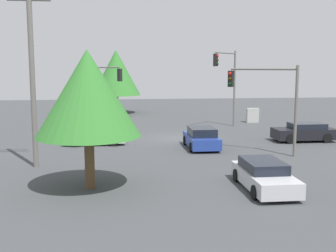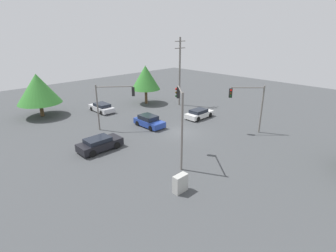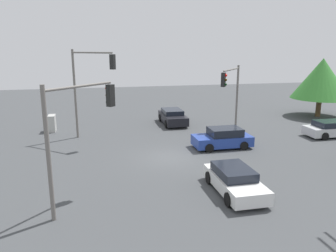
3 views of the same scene
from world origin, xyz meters
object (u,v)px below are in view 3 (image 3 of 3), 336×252
Objects in this scene: sedan_white at (234,180)px; traffic_signal_main at (77,122)px; sedan_silver at (332,129)px; sedan_blue at (223,138)px; sedan_dark at (173,117)px; traffic_signal_aux at (89,79)px; electrical_cabinet at (52,123)px; traffic_signal_cross at (232,87)px.

traffic_signal_main is (-0.27, -7.31, 3.28)m from sedan_white.
traffic_signal_main reaches higher than sedan_white.
sedan_silver is 14.48m from sedan_white.
sedan_blue is at bearing -84.63° from sedan_silver.
sedan_dark is 9.29m from traffic_signal_aux.
sedan_white is 17.90m from electrical_cabinet.
sedan_dark is 1.08× the size of sedan_blue.
sedan_white is (8.06, -12.03, -0.01)m from sedan_silver.
electrical_cabinet is at bearing 56.38° from traffic_signal_main.
sedan_dark reaches higher than sedan_silver.
sedan_dark is 0.99× the size of sedan_silver.
traffic_signal_main is at bearing 125.73° from sedan_blue.
traffic_signal_cross is at bearing 38.68° from traffic_signal_aux.
traffic_signal_aux is at bearing -53.49° from traffic_signal_cross.
traffic_signal_cross is 0.80× the size of traffic_signal_aux.
sedan_white is at bearing 88.13° from sedan_dark.
sedan_white is 12.10m from traffic_signal_cross.
sedan_dark is at bearing 12.30° from sedan_blue.
traffic_signal_aux reaches higher than traffic_signal_cross.
traffic_signal_aux is at bearing 42.92° from traffic_signal_main.
traffic_signal_main is (7.80, -19.34, 3.27)m from sedan_silver.
electrical_cabinet reaches higher than sedan_dark.
traffic_signal_main is 4.01× the size of electrical_cabinet.
sedan_silver is 21.11m from traffic_signal_main.
traffic_signal_main is 15.74m from traffic_signal_cross.
traffic_signal_main reaches higher than traffic_signal_cross.
traffic_signal_cross is at bearing -2.94° from traffic_signal_main.
traffic_signal_cross is (4.39, 3.89, 3.18)m from sedan_dark.
sedan_dark is at bearing 17.43° from traffic_signal_main.
traffic_signal_cross is at bearing 75.02° from electrical_cabinet.
sedan_silver is 8.75m from traffic_signal_cross.
traffic_signal_main is 0.82× the size of traffic_signal_aux.
sedan_white is 8.01m from traffic_signal_main.
electrical_cabinet reaches higher than sedan_white.
sedan_white is at bearing -47.06° from traffic_signal_main.
traffic_signal_main is (14.93, -7.80, 3.22)m from sedan_dark.
sedan_blue is 5.29m from traffic_signal_cross.
traffic_signal_cross reaches higher than sedan_white.
traffic_signal_aux reaches higher than sedan_white.
electrical_cabinet is (-3.44, -3.30, -3.99)m from traffic_signal_aux.
sedan_white is 1.03× the size of sedan_blue.
traffic_signal_cross reaches higher than sedan_silver.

